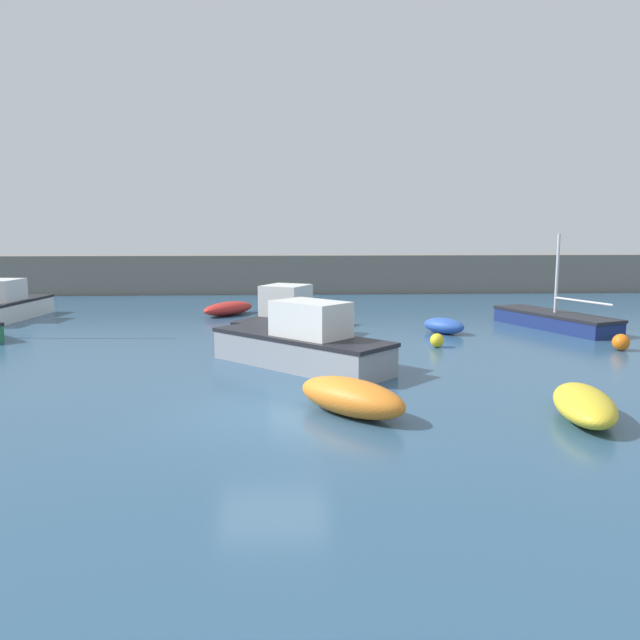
% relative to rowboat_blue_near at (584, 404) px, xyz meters
% --- Properties ---
extents(ground_plane, '(120.00, 120.00, 0.20)m').
position_rel_rowboat_blue_near_xyz_m(ground_plane, '(-6.80, 0.82, -0.45)').
color(ground_plane, '#2D5170').
extents(harbor_breakwater, '(61.83, 2.65, 2.46)m').
position_rel_rowboat_blue_near_xyz_m(harbor_breakwater, '(-6.80, 27.86, 0.88)').
color(harbor_breakwater, slate).
rests_on(harbor_breakwater, ground_plane).
extents(rowboat_blue_near, '(1.85, 3.08, 0.70)m').
position_rel_rowboat_blue_near_xyz_m(rowboat_blue_near, '(0.00, 0.00, 0.00)').
color(rowboat_blue_near, yellow).
rests_on(rowboat_blue_near, ground_plane).
extents(cabin_cruiser_white, '(4.41, 6.16, 1.97)m').
position_rel_rowboat_blue_near_xyz_m(cabin_cruiser_white, '(-6.37, 11.66, 0.31)').
color(cabin_cruiser_white, teal).
rests_on(cabin_cruiser_white, ground_plane).
extents(sailboat_twin_hulled, '(3.63, 5.98, 3.94)m').
position_rel_rowboat_blue_near_xyz_m(sailboat_twin_hulled, '(4.69, 12.33, 0.02)').
color(sailboat_twin_hulled, navy).
rests_on(sailboat_twin_hulled, ground_plane).
extents(rowboat_white_midwater, '(2.86, 3.06, 0.64)m').
position_rel_rowboat_blue_near_xyz_m(rowboat_white_midwater, '(-9.31, 17.19, -0.03)').
color(rowboat_white_midwater, red).
rests_on(rowboat_white_midwater, ground_plane).
extents(motorboat_grey_hull, '(5.58, 5.58, 2.03)m').
position_rel_rowboat_blue_near_xyz_m(motorboat_grey_hull, '(-6.00, 5.55, 0.39)').
color(motorboat_grey_hull, gray).
rests_on(motorboat_grey_hull, ground_plane).
extents(fishing_dinghy_green, '(1.91, 2.00, 0.63)m').
position_rel_rowboat_blue_near_xyz_m(fishing_dinghy_green, '(-0.23, 11.37, -0.03)').
color(fishing_dinghy_green, '#2D56B7').
rests_on(fishing_dinghy_green, ground_plane).
extents(open_tender_yellow, '(2.82, 2.94, 0.82)m').
position_rel_rowboat_blue_near_xyz_m(open_tender_yellow, '(-5.04, 0.64, 0.06)').
color(open_tender_yellow, orange).
rests_on(open_tender_yellow, ground_plane).
extents(motorboat_with_cabin, '(2.48, 5.52, 1.87)m').
position_rel_rowboat_blue_near_xyz_m(motorboat_with_cabin, '(-19.37, 16.20, 0.33)').
color(motorboat_with_cabin, white).
rests_on(motorboat_with_cabin, ground_plane).
extents(mooring_buoy_orange, '(0.58, 0.58, 0.58)m').
position_rel_rowboat_blue_near_xyz_m(mooring_buoy_orange, '(4.96, 7.58, -0.06)').
color(mooring_buoy_orange, orange).
rests_on(mooring_buoy_orange, ground_plane).
extents(mooring_buoy_yellow, '(0.50, 0.50, 0.50)m').
position_rel_rowboat_blue_near_xyz_m(mooring_buoy_yellow, '(-1.20, 8.49, -0.10)').
color(mooring_buoy_yellow, yellow).
rests_on(mooring_buoy_yellow, ground_plane).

